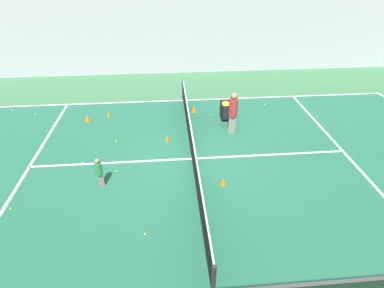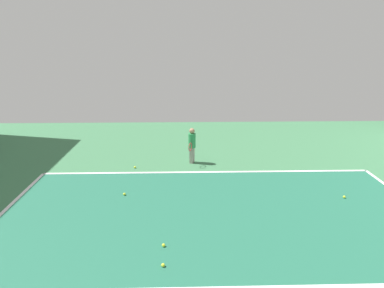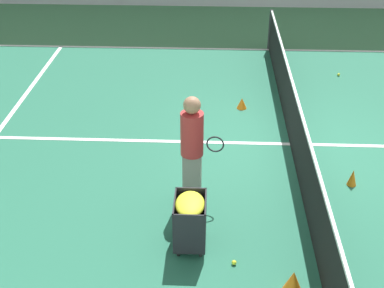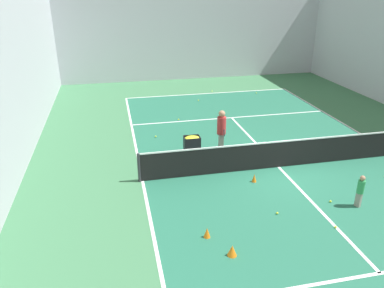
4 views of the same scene
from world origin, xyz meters
TOP-DOWN VIEW (x-y plane):
  - ground_plane at (0.00, 0.00)m, footprint 33.58×33.58m
  - court_playing_area at (0.00, 0.00)m, footprint 10.37×21.19m
  - line_sideline_right at (5.19, 0.00)m, footprint 0.10×21.19m
  - line_centre_service at (0.00, 0.00)m, footprint 0.10×11.66m
  - tennis_net at (0.00, 0.00)m, footprint 10.67×0.10m
  - coach_at_net at (-1.77, 1.82)m, footprint 0.40×0.71m
  - ball_cart at (-3.00, 1.80)m, footprint 0.65×0.45m
  - training_cone_0 at (-3.85, 0.42)m, footprint 0.27×0.27m
  - training_cone_2 at (-1.34, -0.88)m, footprint 0.16×0.16m
  - training_cone_3 at (1.52, 0.89)m, footprint 0.22×0.22m
  - tennis_ball_1 at (-3.38, 1.17)m, footprint 0.07×0.07m
  - tennis_ball_5 at (3.42, -1.57)m, footprint 0.07×0.07m

SIDE VIEW (x-z plane):
  - ground_plane at x=0.00m, z-range 0.00..0.00m
  - court_playing_area at x=0.00m, z-range 0.00..0.00m
  - line_sideline_right at x=5.19m, z-range 0.00..0.01m
  - line_centre_service at x=0.00m, z-range 0.00..0.01m
  - tennis_ball_1 at x=-3.38m, z-range 0.00..0.07m
  - tennis_ball_5 at x=3.42m, z-range 0.00..0.07m
  - training_cone_3 at x=1.52m, z-range 0.00..0.24m
  - training_cone_2 at x=-1.34m, z-range 0.00..0.30m
  - training_cone_0 at x=-3.85m, z-range 0.00..0.35m
  - tennis_net at x=0.00m, z-range 0.02..1.10m
  - ball_cart at x=-3.00m, z-range 0.16..0.98m
  - coach_at_net at x=-1.77m, z-range 0.13..1.94m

